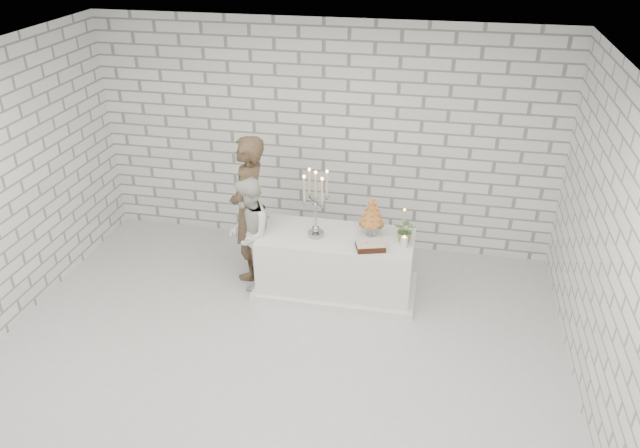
{
  "coord_description": "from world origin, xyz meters",
  "views": [
    {
      "loc": [
        1.45,
        -4.84,
        4.23
      ],
      "look_at": [
        0.26,
        0.99,
        1.05
      ],
      "focal_mm": 34.25,
      "sensor_mm": 36.0,
      "label": 1
    }
  ],
  "objects": [
    {
      "name": "pillar_candle",
      "position": [
        1.19,
        1.2,
        0.81
      ],
      "size": [
        0.09,
        0.09,
        0.12
      ],
      "primitive_type": "cylinder",
      "rotation": [
        0.0,
        0.0,
        -0.19
      ],
      "color": "white",
      "rests_on": "cake_table"
    },
    {
      "name": "croquembouche",
      "position": [
        0.79,
        1.4,
        0.98
      ],
      "size": [
        0.34,
        0.34,
        0.47
      ],
      "primitive_type": null,
      "rotation": [
        0.0,
        0.0,
        -0.13
      ],
      "color": "#B06024",
      "rests_on": "cake_table"
    },
    {
      "name": "extra_taper",
      "position": [
        1.15,
        1.47,
        0.91
      ],
      "size": [
        0.08,
        0.08,
        0.32
      ],
      "primitive_type": "cylinder",
      "rotation": [
        0.0,
        0.0,
        0.35
      ],
      "color": "beige",
      "rests_on": "cake_table"
    },
    {
      "name": "groom",
      "position": [
        -0.71,
        1.45,
        0.92
      ],
      "size": [
        0.47,
        0.69,
        1.84
      ],
      "primitive_type": "imported",
      "rotation": [
        0.0,
        0.0,
        -1.61
      ],
      "color": "#3A2B1E",
      "rests_on": "ground"
    },
    {
      "name": "bride",
      "position": [
        -0.65,
        1.22,
        0.71
      ],
      "size": [
        0.65,
        0.77,
        1.41
      ],
      "primitive_type": "imported",
      "rotation": [
        0.0,
        0.0,
        -1.4
      ],
      "color": "silver",
      "rests_on": "ground"
    },
    {
      "name": "ceiling",
      "position": [
        0.0,
        0.0,
        3.0
      ],
      "size": [
        6.0,
        5.0,
        0.01
      ],
      "primitive_type": "cube",
      "color": "white",
      "rests_on": "ground"
    },
    {
      "name": "wall_back",
      "position": [
        0.0,
        2.5,
        1.5
      ],
      "size": [
        6.0,
        0.01,
        3.0
      ],
      "primitive_type": "cube",
      "color": "white",
      "rests_on": "ground"
    },
    {
      "name": "candelabra",
      "position": [
        0.16,
        1.25,
        1.16
      ],
      "size": [
        0.36,
        0.36,
        0.82
      ],
      "primitive_type": null,
      "rotation": [
        0.0,
        0.0,
        -0.07
      ],
      "color": "#9999A3",
      "rests_on": "cake_table"
    },
    {
      "name": "wall_right",
      "position": [
        3.0,
        0.0,
        1.5
      ],
      "size": [
        0.01,
        5.0,
        3.0
      ],
      "primitive_type": "cube",
      "color": "white",
      "rests_on": "ground"
    },
    {
      "name": "wall_front",
      "position": [
        0.0,
        -2.5,
        1.5
      ],
      "size": [
        6.0,
        0.01,
        3.0
      ],
      "primitive_type": "cube",
      "color": "white",
      "rests_on": "ground"
    },
    {
      "name": "chocolate_cake",
      "position": [
        0.82,
        1.08,
        0.79
      ],
      "size": [
        0.37,
        0.31,
        0.08
      ],
      "primitive_type": "cube",
      "rotation": [
        0.0,
        0.0,
        0.3
      ],
      "color": "black",
      "rests_on": "cake_table"
    },
    {
      "name": "cake_table",
      "position": [
        0.4,
        1.29,
        0.38
      ],
      "size": [
        1.8,
        0.8,
        0.75
      ],
      "primitive_type": "cube",
      "color": "white",
      "rests_on": "ground"
    },
    {
      "name": "flowers",
      "position": [
        1.19,
        1.32,
        0.9
      ],
      "size": [
        0.31,
        0.28,
        0.29
      ],
      "primitive_type": "imported",
      "rotation": [
        0.0,
        0.0,
        -0.24
      ],
      "color": "#567D46",
      "rests_on": "cake_table"
    },
    {
      "name": "ground",
      "position": [
        0.0,
        0.0,
        0.0
      ],
      "size": [
        6.0,
        5.0,
        0.01
      ],
      "primitive_type": "cube",
      "color": "silver",
      "rests_on": "ground"
    }
  ]
}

